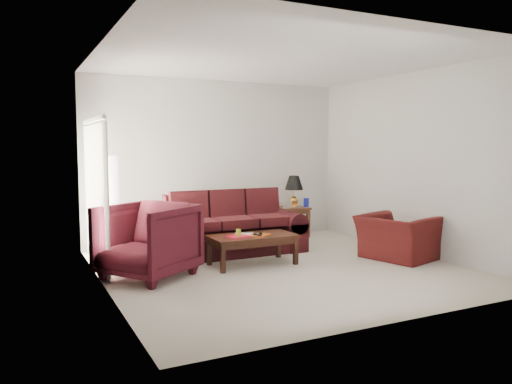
% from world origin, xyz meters
% --- Properties ---
extents(floor, '(5.00, 5.00, 0.00)m').
position_xyz_m(floor, '(0.00, 0.00, 0.00)').
color(floor, beige).
rests_on(floor, ground).
extents(blinds, '(0.10, 2.00, 2.16)m').
position_xyz_m(blinds, '(-2.42, 1.30, 1.08)').
color(blinds, silver).
rests_on(blinds, ground).
extents(sofa, '(2.44, 1.10, 0.99)m').
position_xyz_m(sofa, '(-0.26, 1.24, 0.49)').
color(sofa, black).
rests_on(sofa, ground).
extents(throw_pillow, '(0.42, 0.24, 0.41)m').
position_xyz_m(throw_pillow, '(-0.79, 2.13, 0.74)').
color(throw_pillow, black).
rests_on(throw_pillow, sofa).
extents(end_table, '(0.57, 0.57, 0.59)m').
position_xyz_m(end_table, '(1.44, 2.15, 0.29)').
color(end_table, brown).
rests_on(end_table, ground).
extents(table_lamp, '(0.47, 0.47, 0.61)m').
position_xyz_m(table_lamp, '(1.49, 2.19, 0.90)').
color(table_lamp, gold).
rests_on(table_lamp, end_table).
extents(clock, '(0.15, 0.06, 0.15)m').
position_xyz_m(clock, '(1.24, 2.00, 0.66)').
color(clock, silver).
rests_on(clock, end_table).
extents(blue_canister, '(0.12, 0.12, 0.17)m').
position_xyz_m(blue_canister, '(1.68, 2.03, 0.68)').
color(blue_canister, navy).
rests_on(blue_canister, end_table).
extents(picture_frame, '(0.14, 0.17, 0.06)m').
position_xyz_m(picture_frame, '(1.24, 2.32, 0.67)').
color(picture_frame, silver).
rests_on(picture_frame, end_table).
extents(floor_lamp, '(0.31, 0.31, 1.65)m').
position_xyz_m(floor_lamp, '(-2.05, 2.06, 0.82)').
color(floor_lamp, white).
rests_on(floor_lamp, ground).
extents(armchair_left, '(1.53, 1.53, 1.02)m').
position_xyz_m(armchair_left, '(-1.89, 0.33, 0.51)').
color(armchair_left, '#3B0D16').
rests_on(armchair_left, ground).
extents(armchair_right, '(1.18, 1.27, 0.69)m').
position_xyz_m(armchair_right, '(1.92, -0.29, 0.35)').
color(armchair_right, '#3D0E0E').
rests_on(armchair_right, ground).
extents(coffee_table, '(1.37, 0.82, 0.45)m').
position_xyz_m(coffee_table, '(-0.29, 0.37, 0.23)').
color(coffee_table, black).
rests_on(coffee_table, ground).
extents(magazine_red, '(0.36, 0.31, 0.02)m').
position_xyz_m(magazine_red, '(-0.56, 0.33, 0.46)').
color(magazine_red, red).
rests_on(magazine_red, coffee_table).
extents(magazine_white, '(0.34, 0.31, 0.02)m').
position_xyz_m(magazine_white, '(-0.40, 0.44, 0.46)').
color(magazine_white, silver).
rests_on(magazine_white, coffee_table).
extents(magazine_orange, '(0.36, 0.34, 0.02)m').
position_xyz_m(magazine_orange, '(-0.20, 0.28, 0.46)').
color(magazine_orange, '#BE5216').
rests_on(magazine_orange, coffee_table).
extents(remote_a, '(0.08, 0.17, 0.02)m').
position_xyz_m(remote_a, '(-0.28, 0.25, 0.48)').
color(remote_a, black).
rests_on(remote_a, coffee_table).
extents(remote_b, '(0.11, 0.17, 0.02)m').
position_xyz_m(remote_b, '(-0.18, 0.34, 0.48)').
color(remote_b, black).
rests_on(remote_b, coffee_table).
extents(yellow_glass, '(0.09, 0.09, 0.13)m').
position_xyz_m(yellow_glass, '(-0.57, 0.26, 0.52)').
color(yellow_glass, gold).
rests_on(yellow_glass, coffee_table).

